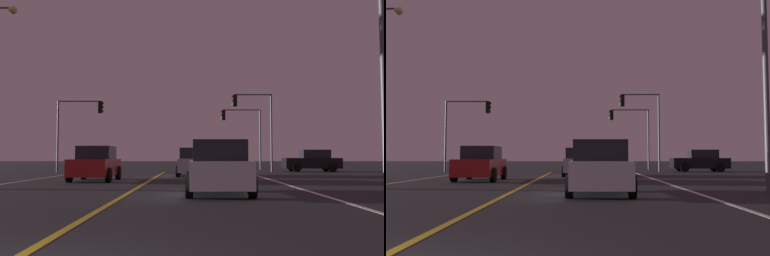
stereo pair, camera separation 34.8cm
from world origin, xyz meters
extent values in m
cube|color=silver|center=(6.11, 11.56, 0.00)|extent=(0.16, 35.11, 0.01)
cube|color=gold|center=(0.00, 11.56, 0.00)|extent=(0.16, 35.11, 0.01)
cylinder|color=black|center=(-1.74, 16.42, 0.34)|extent=(0.22, 0.68, 0.68)
cylinder|color=black|center=(-3.54, 16.42, 0.34)|extent=(0.22, 0.68, 0.68)
cylinder|color=black|center=(-1.74, 19.12, 0.34)|extent=(0.22, 0.68, 0.68)
cylinder|color=black|center=(-3.54, 19.12, 0.34)|extent=(0.22, 0.68, 0.68)
cube|color=maroon|center=(-2.64, 17.77, 0.66)|extent=(1.80, 4.30, 0.80)
cube|color=black|center=(-2.64, 18.02, 1.38)|extent=(1.60, 2.10, 0.64)
cube|color=red|center=(-2.04, 19.87, 0.76)|extent=(0.24, 0.08, 0.16)
cube|color=red|center=(-3.24, 19.87, 0.76)|extent=(0.24, 0.08, 0.16)
cylinder|color=black|center=(10.03, 29.64, 0.34)|extent=(0.68, 0.22, 0.68)
cylinder|color=black|center=(10.03, 31.44, 0.34)|extent=(0.68, 0.22, 0.68)
cylinder|color=black|center=(12.73, 29.64, 0.34)|extent=(0.68, 0.22, 0.68)
cylinder|color=black|center=(12.73, 31.44, 0.34)|extent=(0.68, 0.22, 0.68)
cube|color=black|center=(11.38, 30.54, 0.66)|extent=(4.30, 1.80, 0.80)
cube|color=black|center=(11.63, 30.54, 1.38)|extent=(2.10, 1.60, 0.64)
cube|color=red|center=(13.48, 29.94, 0.76)|extent=(0.08, 0.24, 0.16)
cube|color=red|center=(13.48, 31.14, 0.76)|extent=(0.08, 0.24, 0.16)
cylinder|color=black|center=(1.26, 24.37, 0.34)|extent=(0.22, 0.68, 0.68)
cylinder|color=black|center=(3.06, 24.37, 0.34)|extent=(0.22, 0.68, 0.68)
cylinder|color=black|center=(1.26, 21.67, 0.34)|extent=(0.22, 0.68, 0.68)
cylinder|color=black|center=(3.06, 21.67, 0.34)|extent=(0.22, 0.68, 0.68)
cube|color=#B7BABF|center=(2.16, 23.02, 0.66)|extent=(1.80, 4.30, 0.80)
cube|color=black|center=(2.16, 22.77, 1.38)|extent=(1.60, 2.10, 0.64)
cube|color=red|center=(1.56, 20.92, 0.76)|extent=(0.24, 0.08, 0.16)
cube|color=red|center=(2.76, 20.92, 0.76)|extent=(0.24, 0.08, 0.16)
cylinder|color=black|center=(2.01, 11.51, 0.34)|extent=(0.22, 0.68, 0.68)
cylinder|color=black|center=(3.81, 11.51, 0.34)|extent=(0.22, 0.68, 0.68)
cylinder|color=black|center=(2.01, 8.81, 0.34)|extent=(0.22, 0.68, 0.68)
cylinder|color=black|center=(3.81, 8.81, 0.34)|extent=(0.22, 0.68, 0.68)
cube|color=silver|center=(2.91, 10.16, 0.66)|extent=(1.80, 4.30, 0.80)
cube|color=black|center=(2.91, 9.91, 1.38)|extent=(1.60, 2.10, 0.64)
cube|color=red|center=(2.31, 8.06, 0.76)|extent=(0.24, 0.08, 0.16)
cube|color=red|center=(3.51, 8.06, 0.76)|extent=(0.24, 0.08, 0.16)
cylinder|color=#4C4C51|center=(8.12, 29.61, 2.97)|extent=(0.14, 0.14, 5.94)
cylinder|color=#4C4C51|center=(6.75, 29.61, 5.89)|extent=(2.75, 0.10, 0.10)
cube|color=black|center=(5.37, 29.61, 5.44)|extent=(0.28, 0.36, 0.90)
sphere|color=#3A0605|center=(5.21, 29.61, 5.74)|extent=(0.20, 0.20, 0.20)
sphere|color=#3C2706|center=(5.21, 29.61, 5.44)|extent=(0.20, 0.20, 0.20)
sphere|color=#19E059|center=(5.21, 29.61, 5.14)|extent=(0.20, 0.20, 0.20)
cylinder|color=#4C4C51|center=(-8.12, 29.61, 2.72)|extent=(0.14, 0.14, 5.43)
cylinder|color=#4C4C51|center=(-6.51, 29.61, 5.38)|extent=(3.21, 0.10, 0.10)
cube|color=black|center=(-4.91, 29.61, 4.93)|extent=(0.28, 0.36, 0.90)
sphere|color=#3A0605|center=(-4.75, 29.61, 5.23)|extent=(0.20, 0.20, 0.20)
sphere|color=#3C2706|center=(-4.75, 29.61, 4.93)|extent=(0.20, 0.20, 0.20)
sphere|color=#19E059|center=(-4.75, 29.61, 4.63)|extent=(0.20, 0.20, 0.20)
cylinder|color=#4C4C51|center=(8.12, 35.11, 2.67)|extent=(0.14, 0.14, 5.34)
cylinder|color=#4C4C51|center=(6.51, 35.11, 5.29)|extent=(3.23, 0.10, 0.10)
cube|color=black|center=(4.89, 35.11, 4.84)|extent=(0.28, 0.36, 0.90)
sphere|color=#3A0605|center=(4.73, 35.11, 5.14)|extent=(0.20, 0.20, 0.20)
sphere|color=#3C2706|center=(4.73, 35.11, 4.84)|extent=(0.20, 0.20, 0.20)
sphere|color=#19E059|center=(4.73, 35.11, 4.54)|extent=(0.20, 0.20, 0.20)
cylinder|color=#4C4C51|center=(8.39, 10.50, 3.76)|extent=(0.18, 0.18, 7.52)
sphere|color=#F9D88C|center=(-6.85, 17.67, 8.48)|extent=(0.44, 0.44, 0.44)
camera|label=1|loc=(2.08, -3.90, 1.21)|focal=41.39mm
camera|label=2|loc=(2.43, -3.90, 1.21)|focal=41.39mm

